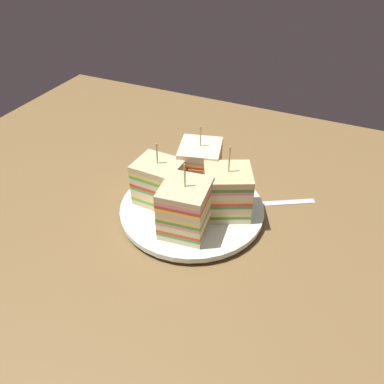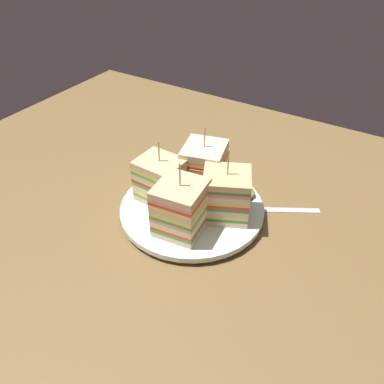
% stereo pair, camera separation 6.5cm
% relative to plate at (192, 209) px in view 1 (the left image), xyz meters
% --- Properties ---
extents(ground_plane, '(1.17, 0.91, 0.02)m').
position_rel_plate_xyz_m(ground_plane, '(0.00, 0.00, -0.02)').
color(ground_plane, brown).
extents(plate, '(0.25, 0.25, 0.02)m').
position_rel_plate_xyz_m(plate, '(0.00, 0.00, 0.00)').
color(plate, white).
rests_on(plate, ground_plane).
extents(sandwich_wedge_0, '(0.10, 0.09, 0.13)m').
position_rel_plate_xyz_m(sandwich_wedge_0, '(0.06, 0.01, 0.05)').
color(sandwich_wedge_0, beige).
rests_on(sandwich_wedge_0, plate).
extents(sandwich_wedge_1, '(0.09, 0.09, 0.12)m').
position_rel_plate_xyz_m(sandwich_wedge_1, '(-0.01, 0.06, 0.05)').
color(sandwich_wedge_1, beige).
rests_on(sandwich_wedge_1, plate).
extents(sandwich_wedge_2, '(0.08, 0.07, 0.11)m').
position_rel_plate_xyz_m(sandwich_wedge_2, '(-0.06, -0.01, 0.04)').
color(sandwich_wedge_2, beige).
rests_on(sandwich_wedge_2, plate).
extents(sandwich_wedge_3, '(0.08, 0.08, 0.12)m').
position_rel_plate_xyz_m(sandwich_wedge_3, '(0.01, -0.06, 0.05)').
color(sandwich_wedge_3, beige).
rests_on(sandwich_wedge_3, plate).
extents(chip_pile, '(0.07, 0.07, 0.02)m').
position_rel_plate_xyz_m(chip_pile, '(-0.00, -0.01, 0.02)').
color(chip_pile, '#E4B857').
rests_on(chip_pile, plate).
extents(salad_garnish, '(0.07, 0.07, 0.01)m').
position_rel_plate_xyz_m(salad_garnish, '(0.06, 0.07, 0.01)').
color(salad_garnish, '#3E7D31').
rests_on(salad_garnish, plate).
extents(spoon, '(0.12, 0.08, 0.01)m').
position_rel_plate_xyz_m(spoon, '(0.10, 0.07, -0.01)').
color(spoon, silver).
rests_on(spoon, ground_plane).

